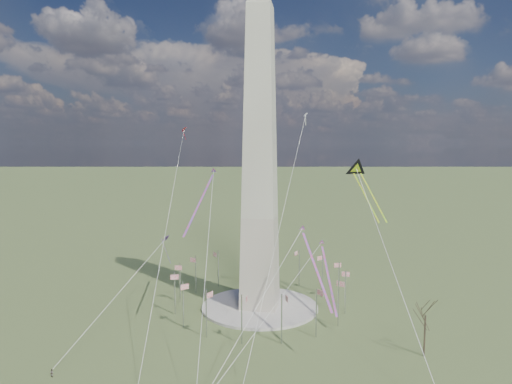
% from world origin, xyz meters
% --- Properties ---
extents(ground, '(2000.00, 2000.00, 0.00)m').
position_xyz_m(ground, '(0.00, 0.00, 0.00)').
color(ground, '#435D2E').
rests_on(ground, ground).
extents(plaza, '(36.00, 36.00, 0.80)m').
position_xyz_m(plaza, '(0.00, 0.00, 0.40)').
color(plaza, '#B6AFA7').
rests_on(plaza, ground).
extents(washington_monument, '(15.56, 15.56, 100.00)m').
position_xyz_m(washington_monument, '(0.00, 0.00, 47.95)').
color(washington_monument, beige).
rests_on(washington_monument, plaza).
extents(flagpole_ring, '(54.40, 54.40, 13.00)m').
position_xyz_m(flagpole_ring, '(-0.00, -0.00, 7.27)').
color(flagpole_ring, silver).
rests_on(flagpole_ring, ground).
extents(tree_near, '(8.67, 8.67, 15.17)m').
position_xyz_m(tree_near, '(44.57, -24.28, 10.82)').
color(tree_near, '#413227').
rests_on(tree_near, ground).
extents(person_west, '(1.04, 0.93, 1.75)m').
position_xyz_m(person_west, '(-37.31, -49.88, 0.88)').
color(person_west, gray).
rests_on(person_west, ground).
extents(kite_delta_black, '(12.67, 21.33, 17.53)m').
position_xyz_m(kite_delta_black, '(29.18, 11.96, 42.00)').
color(kite_delta_black, black).
rests_on(kite_delta_black, ground).
extents(kite_diamond_purple, '(2.33, 3.30, 9.69)m').
position_xyz_m(kite_diamond_purple, '(-31.22, 1.68, 19.36)').
color(kite_diamond_purple, '#40186E').
rests_on(kite_diamond_purple, ground).
extents(kite_streamer_left, '(10.26, 22.54, 16.33)m').
position_xyz_m(kite_streamer_left, '(16.96, -19.54, 22.47)').
color(kite_streamer_left, '#F92732').
rests_on(kite_streamer_left, ground).
extents(kite_streamer_mid, '(2.84, 24.39, 16.74)m').
position_xyz_m(kite_streamer_mid, '(-14.37, -9.99, 37.21)').
color(kite_streamer_mid, '#F92732').
rests_on(kite_streamer_mid, ground).
extents(kite_streamer_right, '(6.80, 23.89, 16.62)m').
position_xyz_m(kite_streamer_right, '(20.17, 2.04, 13.92)').
color(kite_streamer_right, '#F92732').
rests_on(kite_streamer_right, ground).
extents(kite_small_red, '(1.54, 2.27, 4.79)m').
position_xyz_m(kite_small_red, '(-34.02, 28.67, 55.72)').
color(kite_small_red, red).
rests_on(kite_small_red, ground).
extents(kite_small_white, '(1.72, 1.68, 4.92)m').
position_xyz_m(kite_small_white, '(10.25, 41.34, 61.42)').
color(kite_small_white, white).
rests_on(kite_small_white, ground).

